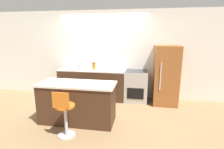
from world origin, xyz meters
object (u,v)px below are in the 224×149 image
at_px(oven_range, 136,86).
at_px(refrigerator, 166,75).
at_px(mixing_bowl, 110,68).
at_px(kettle, 81,66).
at_px(stool_chair, 65,114).

height_order(oven_range, refrigerator, refrigerator).
bearing_deg(refrigerator, mixing_bowl, 177.07).
bearing_deg(kettle, stool_chair, -78.67).
bearing_deg(kettle, oven_range, -0.97).
xyz_separation_m(oven_range, kettle, (-1.65, 0.03, 0.53)).
relative_size(refrigerator, stool_chair, 1.75).
distance_m(refrigerator, mixing_bowl, 1.60).
bearing_deg(stool_chair, mixing_bowl, 78.22).
distance_m(kettle, mixing_bowl, 0.87).
xyz_separation_m(kettle, mixing_bowl, (0.87, 0.00, -0.04)).
bearing_deg(refrigerator, oven_range, 176.22).
bearing_deg(mixing_bowl, refrigerator, -2.93).
height_order(oven_range, kettle, kettle).
bearing_deg(refrigerator, kettle, 178.11).
distance_m(oven_range, stool_chair, 2.44).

